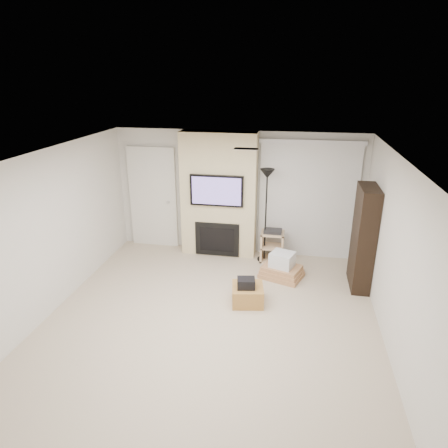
% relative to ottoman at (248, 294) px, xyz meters
% --- Properties ---
extents(floor, '(5.00, 5.50, 0.00)m').
position_rel_ottoman_xyz_m(floor, '(-0.49, -0.67, -0.15)').
color(floor, '#BCAA91').
rests_on(floor, ground).
extents(ceiling, '(5.00, 5.50, 0.00)m').
position_rel_ottoman_xyz_m(ceiling, '(-0.49, -0.67, 2.35)').
color(ceiling, white).
rests_on(ceiling, wall_back).
extents(wall_back, '(5.00, 0.00, 2.50)m').
position_rel_ottoman_xyz_m(wall_back, '(-0.49, 2.08, 1.10)').
color(wall_back, silver).
rests_on(wall_back, ground).
extents(wall_front, '(5.00, 0.00, 2.50)m').
position_rel_ottoman_xyz_m(wall_front, '(-0.49, -3.42, 1.10)').
color(wall_front, silver).
rests_on(wall_front, ground).
extents(wall_left, '(0.00, 5.50, 2.50)m').
position_rel_ottoman_xyz_m(wall_left, '(-2.99, -0.67, 1.10)').
color(wall_left, silver).
rests_on(wall_left, ground).
extents(wall_right, '(0.00, 5.50, 2.50)m').
position_rel_ottoman_xyz_m(wall_right, '(2.01, -0.67, 1.10)').
color(wall_right, silver).
rests_on(wall_right, ground).
extents(hvac_vent, '(0.35, 0.18, 0.01)m').
position_rel_ottoman_xyz_m(hvac_vent, '(-0.09, 0.13, 2.35)').
color(hvac_vent, silver).
rests_on(hvac_vent, ceiling).
extents(ottoman, '(0.58, 0.58, 0.30)m').
position_rel_ottoman_xyz_m(ottoman, '(0.00, 0.00, 0.00)').
color(ottoman, '#A47438').
rests_on(ottoman, floor).
extents(black_bag, '(0.31, 0.26, 0.16)m').
position_rel_ottoman_xyz_m(black_bag, '(-0.02, -0.04, 0.23)').
color(black_bag, black).
rests_on(black_bag, ottoman).
extents(fireplace_wall, '(1.50, 0.47, 2.50)m').
position_rel_ottoman_xyz_m(fireplace_wall, '(-0.84, 1.87, 1.09)').
color(fireplace_wall, beige).
rests_on(fireplace_wall, floor).
extents(entry_door, '(1.02, 0.11, 2.14)m').
position_rel_ottoman_xyz_m(entry_door, '(-2.29, 2.04, 0.90)').
color(entry_door, silver).
rests_on(entry_door, floor).
extents(vertical_blinds, '(1.98, 0.10, 2.37)m').
position_rel_ottoman_xyz_m(vertical_blinds, '(0.91, 2.03, 1.12)').
color(vertical_blinds, silver).
rests_on(vertical_blinds, floor).
extents(floor_lamp, '(0.28, 0.28, 1.86)m').
position_rel_ottoman_xyz_m(floor_lamp, '(0.13, 1.65, 1.32)').
color(floor_lamp, black).
rests_on(floor_lamp, floor).
extents(av_stand, '(0.45, 0.38, 0.66)m').
position_rel_ottoman_xyz_m(av_stand, '(0.28, 1.67, 0.20)').
color(av_stand, '#DDB98E').
rests_on(av_stand, floor).
extents(box_stack, '(0.87, 0.76, 0.49)m').
position_rel_ottoman_xyz_m(box_stack, '(0.51, 0.99, 0.04)').
color(box_stack, tan).
rests_on(box_stack, floor).
extents(bookshelf, '(0.30, 0.80, 1.80)m').
position_rel_ottoman_xyz_m(bookshelf, '(1.85, 0.94, 0.75)').
color(bookshelf, black).
rests_on(bookshelf, floor).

